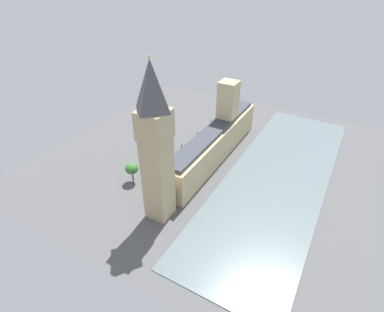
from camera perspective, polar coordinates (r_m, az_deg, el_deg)
The scene contains 13 objects.
ground_plane at distance 143.42m, azimuth 3.33°, elevation -0.09°, with size 144.12×144.12×0.00m, color #565659.
river_thames at distance 134.94m, azimuth 15.94°, elevation -3.80°, with size 39.56×129.71×0.25m, color slate.
parliament_building at distance 139.60m, azimuth 4.55°, elevation 3.18°, with size 11.02×74.12×33.00m.
clock_tower at distance 95.64m, azimuth -6.89°, elevation 2.25°, with size 9.34×9.34×57.13m.
car_blue_opposite_hall at distance 158.99m, azimuth 2.78°, elevation 3.86°, with size 2.29×4.91×1.74m.
car_white_trailing at distance 153.87m, azimuth 0.59°, elevation 2.84°, with size 2.19×4.93×1.74m.
car_silver_midblock at distance 147.11m, azimuth 0.12°, elevation 1.31°, with size 2.18×4.70×1.74m.
double_decker_bus_leading at distance 135.31m, azimuth -2.61°, elevation -0.96°, with size 3.50×10.69×4.75m.
pedestrian_by_river_gate at distance 124.39m, azimuth -5.20°, elevation -5.62°, with size 0.70×0.66×1.68m.
plane_tree_far_end at distance 126.26m, azimuth -11.33°, elevation -2.36°, with size 5.39×5.39×8.73m.
plane_tree_under_trees at distance 142.78m, azimuth -5.33°, elevation 2.95°, with size 5.57×5.57×9.43m.
plane_tree_kerbside at distance 140.64m, azimuth -6.58°, elevation 1.75°, with size 4.59×4.59×7.71m.
street_lamp_near_tower at distance 135.74m, azimuth -7.80°, elevation -0.29°, with size 0.56×0.56×6.19m.
Camera 1 is at (-52.03, 108.59, 77.92)m, focal length 28.18 mm.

